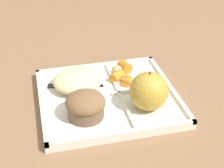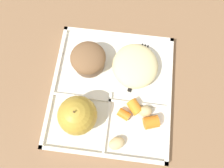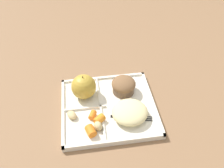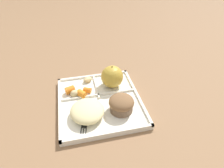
{
  "view_description": "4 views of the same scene",
  "coord_description": "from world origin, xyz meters",
  "px_view_note": "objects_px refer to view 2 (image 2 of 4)",
  "views": [
    {
      "loc": [
        0.15,
        0.67,
        0.49
      ],
      "look_at": [
        -0.01,
        0.0,
        0.05
      ],
      "focal_mm": 57.04,
      "sensor_mm": 36.0,
      "label": 1
    },
    {
      "loc": [
        -0.13,
        -0.02,
        0.51
      ],
      "look_at": [
        0.0,
        -0.0,
        0.05
      ],
      "focal_mm": 33.31,
      "sensor_mm": 36.0,
      "label": 2
    },
    {
      "loc": [
        -0.07,
        -0.54,
        0.65
      ],
      "look_at": [
        0.02,
        0.04,
        0.08
      ],
      "focal_mm": 38.76,
      "sensor_mm": 36.0,
      "label": 3
    },
    {
      "loc": [
        0.52,
        -0.07,
        0.49
      ],
      "look_at": [
        -0.01,
        0.05,
        0.07
      ],
      "focal_mm": 31.0,
      "sensor_mm": 36.0,
      "label": 4
    }
  ],
  "objects_px": {
    "green_apple": "(78,115)",
    "plastic_fork": "(138,65)",
    "lunch_tray": "(111,91)",
    "bran_muffin": "(88,59)"
  },
  "relations": [
    {
      "from": "green_apple",
      "to": "plastic_fork",
      "type": "distance_m",
      "value": 0.2
    },
    {
      "from": "green_apple",
      "to": "bran_muffin",
      "type": "distance_m",
      "value": 0.14
    },
    {
      "from": "lunch_tray",
      "to": "green_apple",
      "type": "relative_size",
      "value": 3.45
    },
    {
      "from": "lunch_tray",
      "to": "bran_muffin",
      "type": "height_order",
      "value": "bran_muffin"
    },
    {
      "from": "green_apple",
      "to": "plastic_fork",
      "type": "xyz_separation_m",
      "value": [
        0.15,
        -0.12,
        -0.04
      ]
    },
    {
      "from": "green_apple",
      "to": "bran_muffin",
      "type": "relative_size",
      "value": 1.07
    },
    {
      "from": "green_apple",
      "to": "lunch_tray",
      "type": "bearing_deg",
      "value": -39.99
    },
    {
      "from": "bran_muffin",
      "to": "plastic_fork",
      "type": "distance_m",
      "value": 0.13
    },
    {
      "from": "lunch_tray",
      "to": "bran_muffin",
      "type": "xyz_separation_m",
      "value": [
        0.06,
        0.06,
        0.03
      ]
    },
    {
      "from": "lunch_tray",
      "to": "bran_muffin",
      "type": "relative_size",
      "value": 3.69
    }
  ]
}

